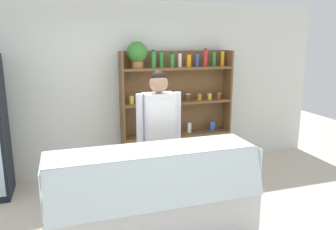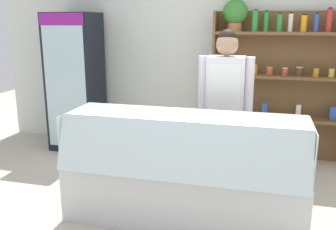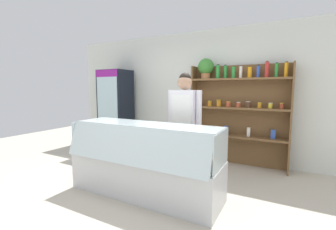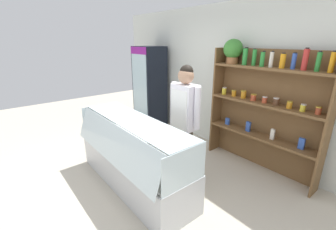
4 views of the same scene
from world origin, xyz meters
The scene contains 6 objects.
ground_plane centered at (0.00, 0.00, 0.00)m, with size 12.00×12.00×0.00m, color beige.
back_wall centered at (0.00, 2.08, 1.35)m, with size 6.80×0.10×2.70m, color silver.
drinks_fridge centered at (-2.07, 1.62, 0.96)m, with size 0.68×0.59×1.93m.
shelving_unit centered at (0.67, 1.84, 1.21)m, with size 1.82×0.32×2.09m.
deli_display_case centered at (-0.14, -0.03, 0.31)m, with size 2.17×0.73×1.01m.
shop_clerk centered at (0.14, 0.71, 1.03)m, with size 0.58×0.25×1.74m.
Camera 2 is at (0.53, -3.16, 1.83)m, focal length 40.00 mm.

